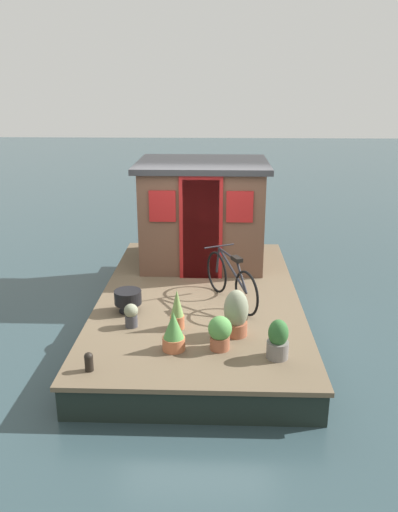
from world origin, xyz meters
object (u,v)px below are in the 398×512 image
object	(u,v)px
potted_plant_fern	(220,332)
potted_plant_rosemary	(236,314)
potted_plant_sage	(174,332)
bicycle	(231,280)
potted_plant_basil	(177,310)
potted_plant_succulent	(131,315)
potted_plant_geranium	(278,340)
houseboat_cabin	(202,212)
charcoal_grill	(128,298)
mooring_bollard	(89,361)

from	to	relation	value
potted_plant_fern	potted_plant_rosemary	world-z (taller)	potted_plant_rosemary
potted_plant_fern	potted_plant_sage	size ratio (longest dim) A/B	0.87
potted_plant_fern	bicycle	bearing A→B (deg)	-6.55
potted_plant_basil	potted_plant_succulent	distance (m)	0.64
potted_plant_geranium	houseboat_cabin	bearing A→B (deg)	15.87
houseboat_cabin	potted_plant_rosemary	world-z (taller)	houseboat_cabin
potted_plant_basil	houseboat_cabin	bearing A→B (deg)	-5.30
potted_plant_basil	charcoal_grill	world-z (taller)	potted_plant_basil
houseboat_cabin	potted_plant_basil	size ratio (longest dim) A/B	4.15
potted_plant_fern	charcoal_grill	size ratio (longest dim) A/B	1.11
potted_plant_succulent	mooring_bollard	bearing A→B (deg)	165.14
potted_plant_sage	mooring_bollard	world-z (taller)	potted_plant_sage
bicycle	potted_plant_sage	distance (m)	1.67
potted_plant_rosemary	potted_plant_succulent	bearing A→B (deg)	82.29
houseboat_cabin	potted_plant_geranium	world-z (taller)	houseboat_cabin
houseboat_cabin	mooring_bollard	xyz separation A→B (m)	(-3.94, 1.20, -0.82)
houseboat_cabin	potted_plant_succulent	distance (m)	3.02
houseboat_cabin	potted_plant_succulent	size ratio (longest dim) A/B	7.00
potted_plant_rosemary	charcoal_grill	distance (m)	1.69
houseboat_cabin	potted_plant_basil	distance (m)	2.90
bicycle	potted_plant_basil	distance (m)	1.17
houseboat_cabin	mooring_bollard	bearing A→B (deg)	163.09
potted_plant_sage	potted_plant_succulent	distance (m)	0.89
bicycle	charcoal_grill	bearing A→B (deg)	104.07
potted_plant_geranium	charcoal_grill	size ratio (longest dim) A/B	1.26
bicycle	potted_plant_rosemary	bearing A→B (deg)	-177.64
potted_plant_geranium	potted_plant_succulent	size ratio (longest dim) A/B	1.51
potted_plant_basil	charcoal_grill	bearing A→B (deg)	55.47
bicycle	potted_plant_succulent	size ratio (longest dim) A/B	4.43
potted_plant_rosemary	charcoal_grill	bearing A→B (deg)	66.07
bicycle	potted_plant_sage	size ratio (longest dim) A/B	2.90
potted_plant_sage	charcoal_grill	distance (m)	1.35
potted_plant_succulent	potted_plant_rosemary	bearing A→B (deg)	-97.71
mooring_bollard	houseboat_cabin	bearing A→B (deg)	-16.91
potted_plant_fern	potted_plant_sage	distance (m)	0.58
bicycle	potted_plant_fern	size ratio (longest dim) A/B	3.35
potted_plant_geranium	potted_plant_basil	size ratio (longest dim) A/B	0.89
charcoal_grill	potted_plant_fern	bearing A→B (deg)	-129.00
potted_plant_geranium	bicycle	bearing A→B (deg)	17.85
potted_plant_succulent	potted_plant_sage	bearing A→B (deg)	-134.53
potted_plant_basil	potted_plant_sage	world-z (taller)	potted_plant_basil
potted_plant_fern	potted_plant_basil	world-z (taller)	potted_plant_basil
mooring_bollard	potted_plant_fern	bearing A→B (deg)	-69.33
potted_plant_basil	bicycle	bearing A→B (deg)	-39.70
potted_plant_sage	houseboat_cabin	bearing A→B (deg)	-4.35
potted_plant_basil	potted_plant_rosemary	bearing A→B (deg)	-101.82
potted_plant_succulent	bicycle	bearing A→B (deg)	-57.72
houseboat_cabin	potted_plant_rosemary	size ratio (longest dim) A/B	3.66
potted_plant_fern	potted_plant_basil	distance (m)	0.80
potted_plant_fern	potted_plant_sage	world-z (taller)	potted_plant_sage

